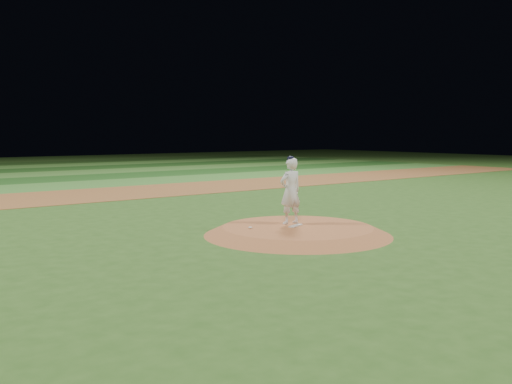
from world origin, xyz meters
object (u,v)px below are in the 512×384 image
at_px(pitching_rubber, 296,226).
at_px(rosin_bag, 250,228).
at_px(pitcher_on_mound, 290,191).
at_px(pitchers_mound, 298,231).

relative_size(pitching_rubber, rosin_bag, 5.46).
relative_size(rosin_bag, pitcher_on_mound, 0.06).
bearing_deg(pitchers_mound, rosin_bag, 157.95).
height_order(pitchers_mound, pitcher_on_mound, pitcher_on_mound).
bearing_deg(pitcher_on_mound, pitching_rubber, -111.59).
xyz_separation_m(pitchers_mound, pitching_rubber, (-0.01, 0.08, 0.14)).
height_order(rosin_bag, pitcher_on_mound, pitcher_on_mound).
bearing_deg(pitcher_on_mound, rosin_bag, 178.69).
bearing_deg(rosin_bag, pitchers_mound, -22.05).
distance_m(pitchers_mound, pitcher_on_mound, 1.25).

